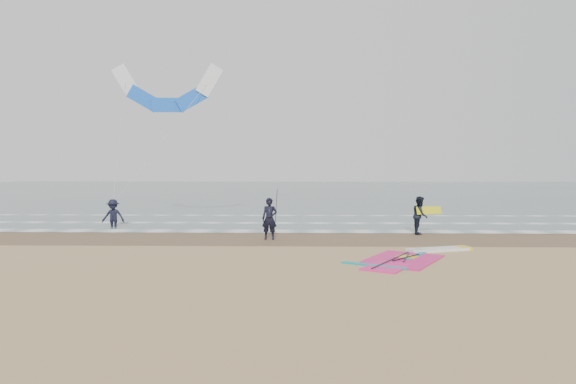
{
  "coord_description": "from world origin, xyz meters",
  "views": [
    {
      "loc": [
        -1.12,
        -17.75,
        3.39
      ],
      "look_at": [
        -1.65,
        5.0,
        2.2
      ],
      "focal_mm": 32.0,
      "sensor_mm": 36.0,
      "label": 1
    }
  ],
  "objects_px": {
    "windsurf_rig": "(414,257)",
    "person_walking": "(420,215)",
    "surf_kite": "(168,93)",
    "person_standing": "(270,219)",
    "person_wading": "(113,210)"
  },
  "relations": [
    {
      "from": "person_walking",
      "to": "surf_kite",
      "type": "xyz_separation_m",
      "value": [
        -13.79,
        5.33,
        6.76
      ]
    },
    {
      "from": "person_standing",
      "to": "person_wading",
      "type": "xyz_separation_m",
      "value": [
        -8.84,
        4.5,
        -0.02
      ]
    },
    {
      "from": "person_wading",
      "to": "person_standing",
      "type": "bearing_deg",
      "value": -30.23
    },
    {
      "from": "person_wading",
      "to": "surf_kite",
      "type": "height_order",
      "value": "surf_kite"
    },
    {
      "from": "surf_kite",
      "to": "person_walking",
      "type": "bearing_deg",
      "value": -21.13
    },
    {
      "from": "windsurf_rig",
      "to": "person_standing",
      "type": "relative_size",
      "value": 2.85
    },
    {
      "from": "windsurf_rig",
      "to": "person_standing",
      "type": "height_order",
      "value": "person_standing"
    },
    {
      "from": "windsurf_rig",
      "to": "person_wading",
      "type": "relative_size",
      "value": 2.9
    },
    {
      "from": "windsurf_rig",
      "to": "surf_kite",
      "type": "distance_m",
      "value": 18.52
    },
    {
      "from": "person_standing",
      "to": "windsurf_rig",
      "type": "bearing_deg",
      "value": -31.2
    },
    {
      "from": "windsurf_rig",
      "to": "person_wading",
      "type": "height_order",
      "value": "person_wading"
    },
    {
      "from": "person_standing",
      "to": "surf_kite",
      "type": "height_order",
      "value": "surf_kite"
    },
    {
      "from": "windsurf_rig",
      "to": "surf_kite",
      "type": "relative_size",
      "value": 0.67
    },
    {
      "from": "windsurf_rig",
      "to": "person_walking",
      "type": "xyz_separation_m",
      "value": [
        1.74,
        6.48,
        0.9
      ]
    },
    {
      "from": "windsurf_rig",
      "to": "person_walking",
      "type": "relative_size",
      "value": 2.92
    }
  ]
}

